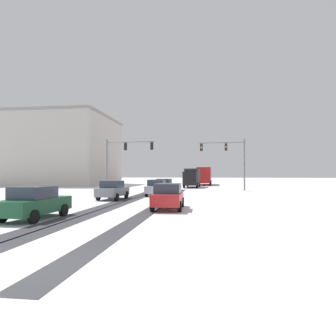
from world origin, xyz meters
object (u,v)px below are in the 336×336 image
traffic_signal_near_right (228,154)px  bus_oncoming (204,175)px  car_dark_green_fifth (35,203)px  box_truck_delivery (192,177)px  car_red_fourth (168,196)px  car_grey_third (113,190)px  car_silver_second (157,188)px  office_building_far_left_block (57,151)px  car_yellow_cab_lead (164,185)px  traffic_signal_near_left (123,154)px

traffic_signal_near_right → bus_oncoming: traffic_signal_near_right is taller
car_dark_green_fifth → box_truck_delivery: (5.92, 34.64, 0.82)m
traffic_signal_near_right → car_red_fourth: traffic_signal_near_right is taller
bus_oncoming → box_truck_delivery: bearing=-99.7°
car_grey_third → bus_oncoming: bearing=77.6°
car_silver_second → car_red_fourth: bearing=-76.6°
car_dark_green_fifth → office_building_far_left_block: size_ratio=0.20×
traffic_signal_near_right → car_grey_third: (-10.76, -12.68, -3.81)m
box_truck_delivery → car_grey_third: bearing=-103.7°
car_dark_green_fifth → box_truck_delivery: bearing=80.3°
bus_oncoming → car_yellow_cab_lead: bearing=-100.5°
car_yellow_cab_lead → office_building_far_left_block: office_building_far_left_block is taller
car_yellow_cab_lead → car_silver_second: 5.45m
traffic_signal_near_right → car_yellow_cab_lead: size_ratio=1.55×
car_dark_green_fifth → bus_oncoming: bearing=80.3°
car_yellow_cab_lead → car_silver_second: same height
box_truck_delivery → office_building_far_left_block: 28.53m
traffic_signal_near_left → car_red_fourth: size_ratio=1.57×
traffic_signal_near_right → car_dark_green_fifth: bearing=-114.6°
car_yellow_cab_lead → car_silver_second: (0.07, -5.45, 0.00)m
car_red_fourth → car_yellow_cab_lead: bearing=99.3°
bus_oncoming → car_silver_second: bearing=-98.4°
car_yellow_cab_lead → car_dark_green_fifth: bearing=-98.8°
car_dark_green_fifth → office_building_far_left_block: 47.30m
car_silver_second → car_grey_third: size_ratio=0.99×
traffic_signal_near_right → car_yellow_cab_lead: traffic_signal_near_right is taller
car_silver_second → bus_oncoming: 30.03m
car_grey_third → bus_oncoming: size_ratio=0.38×
traffic_signal_near_left → office_building_far_left_block: office_building_far_left_block is taller
office_building_far_left_block → traffic_signal_near_right: bearing=-29.0°
car_grey_third → box_truck_delivery: size_ratio=0.56×
car_grey_third → car_dark_green_fifth: size_ratio=1.00×
traffic_signal_near_right → traffic_signal_near_left: bearing=-170.1°
bus_oncoming → car_dark_green_fifth: bearing=-99.7°
car_yellow_cab_lead → car_silver_second: bearing=-89.2°
traffic_signal_near_left → car_yellow_cab_lead: bearing=-5.0°
traffic_signal_near_left → bus_oncoming: (9.63, 23.78, -2.66)m
traffic_signal_near_left → office_building_far_left_block: 27.97m
traffic_signal_near_left → car_silver_second: (5.23, -5.90, -3.83)m
car_grey_third → office_building_far_left_block: office_building_far_left_block is taller
car_red_fourth → office_building_far_left_block: bearing=126.4°
traffic_signal_near_right → car_silver_second: size_ratio=1.57×
traffic_signal_near_left → box_truck_delivery: (7.76, 12.85, -3.01)m
car_dark_green_fifth → box_truck_delivery: size_ratio=0.56×
car_silver_second → car_grey_third: 5.50m
car_yellow_cab_lead → office_building_far_left_block: size_ratio=0.20×
traffic_signal_near_left → traffic_signal_near_right: (12.85, 2.24, -0.02)m
car_yellow_cab_lead → car_grey_third: 10.44m
car_yellow_cab_lead → car_dark_green_fifth: 21.60m
bus_oncoming → box_truck_delivery: bus_oncoming is taller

